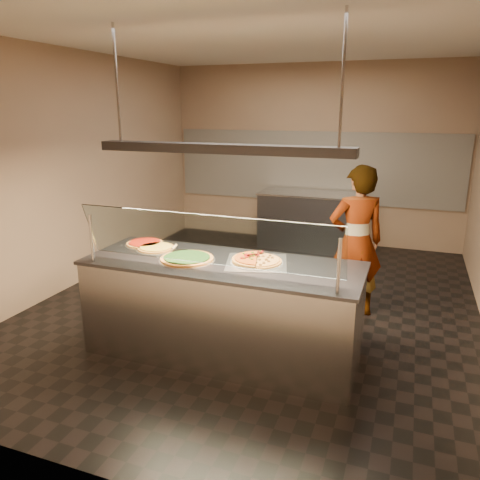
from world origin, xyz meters
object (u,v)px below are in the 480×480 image
(sneeze_guard, at_px, (206,240))
(worker, at_px, (356,242))
(half_pizza_sausage, at_px, (268,261))
(pizza_spatula, at_px, (177,248))
(half_pizza_pepperoni, at_px, (246,258))
(perforated_tray, at_px, (257,262))
(pizza_tomato, at_px, (145,243))
(heat_lamp_housing, at_px, (221,149))
(serving_counter, at_px, (223,308))
(pizza_spinach, at_px, (187,258))
(pizza_cheese, at_px, (156,248))
(prep_table, at_px, (310,220))

(sneeze_guard, height_order, worker, worker)
(half_pizza_sausage, xyz_separation_m, pizza_spatula, (-0.95, 0.06, 0.00))
(half_pizza_pepperoni, distance_m, worker, 1.53)
(perforated_tray, xyz_separation_m, pizza_tomato, (-1.27, 0.16, 0.01))
(pizza_spatula, xyz_separation_m, heat_lamp_housing, (0.54, -0.15, 0.99))
(serving_counter, height_order, pizza_spinach, pizza_spinach)
(pizza_spatula, bearing_deg, sneeze_guard, -42.39)
(half_pizza_pepperoni, bearing_deg, half_pizza_sausage, -0.43)
(half_pizza_pepperoni, xyz_separation_m, worker, (0.85, 1.27, -0.11))
(half_pizza_sausage, xyz_separation_m, pizza_cheese, (-1.18, 0.06, -0.01))
(pizza_spinach, distance_m, worker, 1.97)
(half_pizza_pepperoni, height_order, pizza_spinach, half_pizza_pepperoni)
(serving_counter, xyz_separation_m, pizza_spinach, (-0.32, -0.06, 0.48))
(perforated_tray, distance_m, pizza_cheese, 1.07)
(perforated_tray, relative_size, prep_table, 0.40)
(heat_lamp_housing, bearing_deg, half_pizza_sausage, 11.45)
(serving_counter, xyz_separation_m, pizza_spatula, (-0.54, 0.15, 0.49))
(sneeze_guard, height_order, perforated_tray, sneeze_guard)
(half_pizza_sausage, distance_m, pizza_cheese, 1.18)
(pizza_spatula, distance_m, heat_lamp_housing, 1.14)
(pizza_tomato, bearing_deg, half_pizza_pepperoni, -7.87)
(serving_counter, distance_m, perforated_tray, 0.57)
(half_pizza_sausage, bearing_deg, prep_table, 96.16)
(pizza_spinach, height_order, pizza_spatula, pizza_spatula)
(pizza_tomato, bearing_deg, pizza_spinach, -26.02)
(half_pizza_sausage, bearing_deg, heat_lamp_housing, -168.55)
(perforated_tray, distance_m, prep_table, 3.77)
(pizza_tomato, distance_m, worker, 2.29)
(half_pizza_sausage, height_order, pizza_tomato, half_pizza_sausage)
(sneeze_guard, distance_m, half_pizza_pepperoni, 0.54)
(perforated_tray, bearing_deg, pizza_cheese, 176.99)
(pizza_tomato, height_order, pizza_spatula, pizza_spatula)
(pizza_spinach, distance_m, pizza_cheese, 0.49)
(serving_counter, relative_size, perforated_tray, 3.83)
(pizza_tomato, relative_size, prep_table, 0.24)
(serving_counter, distance_m, heat_lamp_housing, 1.48)
(pizza_tomato, bearing_deg, pizza_spatula, -13.07)
(perforated_tray, xyz_separation_m, prep_table, (-0.29, 3.73, -0.47))
(half_pizza_pepperoni, height_order, pizza_cheese, half_pizza_pepperoni)
(serving_counter, bearing_deg, pizza_tomato, 165.62)
(sneeze_guard, xyz_separation_m, perforated_tray, (0.31, 0.43, -0.29))
(half_pizza_pepperoni, relative_size, half_pizza_sausage, 1.00)
(serving_counter, relative_size, heat_lamp_housing, 1.11)
(perforated_tray, height_order, half_pizza_pepperoni, half_pizza_pepperoni)
(perforated_tray, distance_m, worker, 1.47)
(sneeze_guard, bearing_deg, pizza_tomato, 148.44)
(worker, relative_size, heat_lamp_housing, 0.74)
(sneeze_guard, distance_m, pizza_spinach, 0.51)
(half_pizza_pepperoni, distance_m, pizza_spinach, 0.54)
(pizza_cheese, distance_m, prep_table, 3.78)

